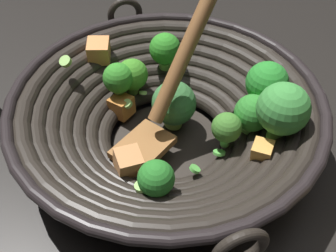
{
  "coord_description": "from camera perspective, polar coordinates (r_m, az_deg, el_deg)",
  "views": [
    {
      "loc": [
        0.01,
        0.35,
        0.4
      ],
      "look_at": [
        -0.0,
        -0.01,
        0.03
      ],
      "focal_mm": 43.22,
      "sensor_mm": 36.0,
      "label": 1
    }
  ],
  "objects": [
    {
      "name": "ground_plane",
      "position": [
        0.53,
        -0.18,
        -2.76
      ],
      "size": [
        4.0,
        4.0,
        0.0
      ],
      "primitive_type": "plane",
      "color": "black"
    },
    {
      "name": "wok",
      "position": [
        0.49,
        0.17,
        1.81
      ],
      "size": [
        0.38,
        0.41,
        0.25
      ],
      "color": "black",
      "rests_on": "ground"
    }
  ]
}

